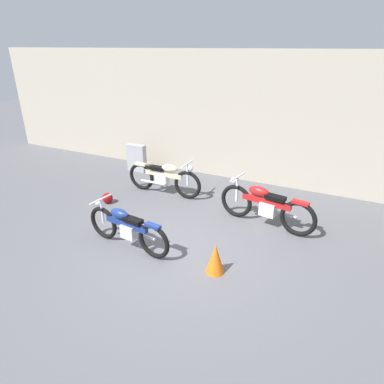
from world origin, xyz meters
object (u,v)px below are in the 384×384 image
motorcycle_red (265,205)px  traffic_cone (215,259)px  motorcycle_cream (164,178)px  motorcycle_blue (126,228)px  stone_marker (137,158)px  helmet (108,198)px

motorcycle_red → traffic_cone: bearing=90.7°
motorcycle_cream → motorcycle_blue: bearing=-76.3°
stone_marker → motorcycle_red: (4.43, -1.64, 0.06)m
motorcycle_red → motorcycle_blue: size_ratio=1.11×
traffic_cone → motorcycle_red: bearing=80.7°
helmet → traffic_cone: size_ratio=0.48×
helmet → motorcycle_cream: motorcycle_cream is taller
stone_marker → motorcycle_blue: motorcycle_blue is taller
helmet → motorcycle_cream: bearing=47.7°
stone_marker → motorcycle_cream: (1.66, -1.15, 0.04)m
helmet → motorcycle_blue: bearing=-40.6°
stone_marker → motorcycle_red: motorcycle_red is taller
helmet → motorcycle_cream: (1.00, 1.10, 0.33)m
traffic_cone → motorcycle_red: motorcycle_red is taller
motorcycle_cream → motorcycle_blue: 2.57m
traffic_cone → motorcycle_cream: motorcycle_cream is taller
helmet → stone_marker: bearing=106.4°
motorcycle_cream → motorcycle_blue: motorcycle_cream is taller
motorcycle_blue → helmet: bearing=-34.2°
traffic_cone → motorcycle_blue: bearing=-179.5°
stone_marker → helmet: size_ratio=3.20×
motorcycle_red → motorcycle_cream: motorcycle_red is taller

